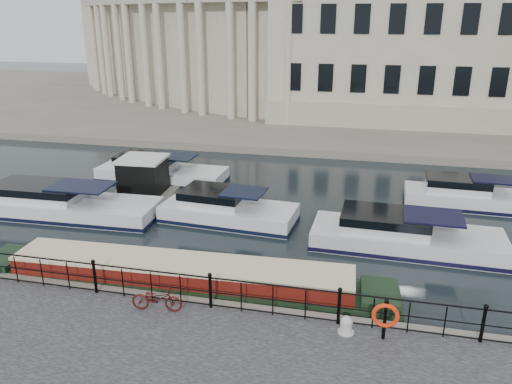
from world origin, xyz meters
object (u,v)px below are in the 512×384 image
Objects in this scene: harbour_hut at (143,178)px; bicycle at (157,298)px; mooring_bollard at (346,325)px; narrowboat at (181,282)px; life_ring_post at (385,316)px.

bicycle is at bearing -66.71° from harbour_hut.
mooring_bollard is 0.04× the size of narrowboat.
mooring_bollard is 15.96m from harbour_hut.
life_ring_post is 16.82m from harbour_hut.
bicycle is at bearing -178.63° from mooring_bollard.
life_ring_post reaches higher than mooring_bollard.
bicycle is 2.99× the size of mooring_bollard.
mooring_bollard is at bearing -94.62° from bicycle.
bicycle reaches higher than mooring_bollard.
harbour_hut reaches higher than life_ring_post.
harbour_hut reaches higher than mooring_bollard.
mooring_bollard is at bearing 173.82° from life_ring_post.
harbour_hut is at bearing 136.06° from mooring_bollard.
bicycle is 2.19m from narrowboat.
life_ring_post is 7.30m from narrowboat.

